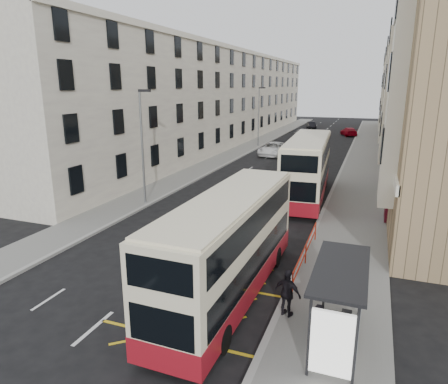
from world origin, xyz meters
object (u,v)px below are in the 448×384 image
at_px(bus_shelter, 343,295).
at_px(car_silver, 301,132).
at_px(pedestrian_far, 288,293).
at_px(car_red, 349,132).
at_px(double_decker_front, 229,247).
at_px(pedestrian_mid, 353,267).
at_px(street_lamp_near, 143,141).
at_px(pedestrian_near, 317,328).
at_px(car_dark, 311,125).
at_px(street_lamp_far, 259,113).
at_px(white_van, 274,149).
at_px(double_decker_rear, 307,168).

relative_size(bus_shelter, car_silver, 1.10).
distance_m(pedestrian_far, car_red, 58.64).
xyz_separation_m(double_decker_front, pedestrian_mid, (4.67, 2.59, -1.26)).
bearing_deg(car_red, street_lamp_near, 57.95).
bearing_deg(pedestrian_near, pedestrian_far, -93.98).
bearing_deg(car_dark, bus_shelter, -99.22).
bearing_deg(double_decker_front, street_lamp_far, 105.14).
bearing_deg(car_dark, car_silver, -106.96).
xyz_separation_m(white_van, car_red, (7.34, 23.82, -0.10)).
distance_m(pedestrian_near, white_van, 37.90).
xyz_separation_m(street_lamp_near, pedestrian_near, (13.99, -12.68, -3.66)).
relative_size(street_lamp_far, pedestrian_mid, 5.18).
distance_m(double_decker_front, pedestrian_near, 4.77).
relative_size(bus_shelter, pedestrian_near, 2.56).
height_order(pedestrian_far, car_silver, pedestrian_far).
bearing_deg(car_silver, pedestrian_far, -62.88).
xyz_separation_m(street_lamp_near, car_dark, (3.20, 57.56, -3.98)).
bearing_deg(pedestrian_mid, pedestrian_far, -124.15).
distance_m(street_lamp_far, double_decker_rear, 26.60).
distance_m(bus_shelter, white_van, 37.85).
distance_m(double_decker_front, car_dark, 68.10).
height_order(double_decker_rear, car_dark, double_decker_rear).
height_order(bus_shelter, street_lamp_near, street_lamp_near).
xyz_separation_m(bus_shelter, white_van, (-10.98, 36.20, -1.34)).
distance_m(double_decker_rear, white_van, 19.43).
height_order(street_lamp_near, car_dark, street_lamp_near).
bearing_deg(pedestrian_mid, car_dark, 97.43).
height_order(bus_shelter, car_dark, bus_shelter).
relative_size(street_lamp_far, pedestrian_far, 4.40).
xyz_separation_m(pedestrian_near, car_silver, (-10.42, 56.78, -0.32)).
bearing_deg(bus_shelter, car_dark, 99.33).
bearing_deg(car_red, car_silver, 6.23).
bearing_deg(double_decker_rear, car_red, 85.88).
xyz_separation_m(double_decker_rear, pedestrian_mid, (4.14, -13.30, -1.46)).
bearing_deg(white_van, double_decker_front, -73.47).
distance_m(street_lamp_far, car_dark, 28.03).
height_order(bus_shelter, double_decker_front, double_decker_front).
bearing_deg(street_lamp_near, street_lamp_far, 90.00).
xyz_separation_m(bus_shelter, street_lamp_near, (-14.69, 12.39, 2.50)).
relative_size(street_lamp_near, white_van, 1.39).
relative_size(car_dark, car_red, 0.83).
bearing_deg(car_silver, pedestrian_mid, -60.03).
bearing_deg(car_silver, street_lamp_near, -76.91).
bearing_deg(car_silver, white_van, -71.88).
height_order(street_lamp_near, car_silver, street_lamp_near).
bearing_deg(pedestrian_far, bus_shelter, 163.16).
relative_size(pedestrian_mid, car_dark, 0.39).
relative_size(street_lamp_near, pedestrian_mid, 5.18).
distance_m(pedestrian_mid, car_dark, 66.16).
height_order(street_lamp_far, car_red, street_lamp_far).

